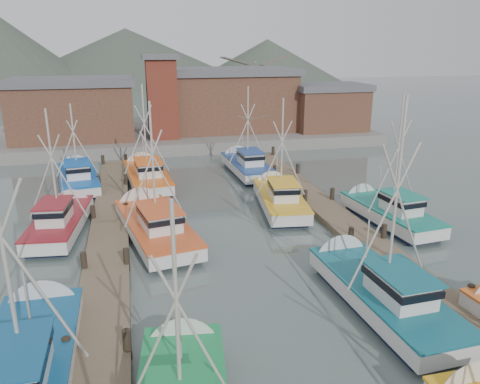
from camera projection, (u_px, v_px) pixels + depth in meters
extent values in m
plane|color=#4D5C5B|center=(273.00, 309.00, 19.88)|extent=(260.00, 260.00, 0.00)
cube|color=brown|center=(105.00, 279.00, 22.01)|extent=(2.20, 46.00, 0.40)
cylinder|color=black|center=(68.00, 357.00, 16.15)|extent=(0.30, 0.30, 1.50)
cylinder|color=black|center=(84.00, 267.00, 22.64)|extent=(0.30, 0.30, 1.50)
cylinder|color=black|center=(93.00, 217.00, 29.14)|extent=(0.30, 0.30, 1.50)
cylinder|color=black|center=(99.00, 185.00, 35.63)|extent=(0.30, 0.30, 1.50)
cylinder|color=black|center=(103.00, 164.00, 42.12)|extent=(0.30, 0.30, 1.50)
cylinder|color=black|center=(128.00, 348.00, 16.58)|extent=(0.30, 0.30, 1.50)
cylinder|color=black|center=(127.00, 263.00, 23.08)|extent=(0.30, 0.30, 1.50)
cylinder|color=black|center=(126.00, 214.00, 29.57)|extent=(0.30, 0.30, 1.50)
cylinder|color=black|center=(126.00, 184.00, 36.06)|extent=(0.30, 0.30, 1.50)
cylinder|color=black|center=(126.00, 162.00, 42.56)|extent=(0.30, 0.30, 1.50)
cube|color=brown|center=(376.00, 250.00, 25.06)|extent=(2.20, 46.00, 0.40)
cylinder|color=black|center=(427.00, 307.00, 19.20)|extent=(0.30, 0.30, 1.50)
cylinder|color=black|center=(350.00, 240.00, 25.69)|extent=(0.30, 0.30, 1.50)
cylinder|color=black|center=(305.00, 201.00, 32.19)|extent=(0.30, 0.30, 1.50)
cylinder|color=black|center=(275.00, 174.00, 38.68)|extent=(0.30, 0.30, 1.50)
cylinder|color=black|center=(253.00, 155.00, 45.17)|extent=(0.30, 0.30, 1.50)
cylinder|color=black|center=(469.00, 301.00, 19.64)|extent=(0.30, 0.30, 1.50)
cylinder|color=black|center=(383.00, 237.00, 26.13)|extent=(0.30, 0.30, 1.50)
cylinder|color=black|center=(332.00, 198.00, 32.62)|extent=(0.30, 0.30, 1.50)
cylinder|color=black|center=(298.00, 173.00, 39.12)|extent=(0.30, 0.30, 1.50)
cylinder|color=black|center=(273.00, 154.00, 45.61)|extent=(0.30, 0.30, 1.50)
cube|color=slate|center=(179.00, 136.00, 54.02)|extent=(44.00, 16.00, 1.20)
cube|color=brown|center=(74.00, 112.00, 48.76)|extent=(12.00, 8.00, 5.50)
cube|color=#525256|center=(71.00, 82.00, 47.82)|extent=(12.72, 8.48, 0.70)
cube|color=brown|center=(229.00, 102.00, 54.21)|extent=(14.00, 9.00, 6.20)
cube|color=#525256|center=(229.00, 71.00, 53.16)|extent=(14.84, 9.54, 0.70)
cube|color=brown|center=(328.00, 110.00, 54.08)|extent=(8.00, 6.00, 4.50)
cube|color=#525256|center=(329.00, 87.00, 53.30)|extent=(8.48, 6.36, 0.70)
cube|color=maroon|center=(162.00, 100.00, 48.48)|extent=(3.00, 3.00, 8.00)
cube|color=#525256|center=(160.00, 57.00, 47.19)|extent=(3.60, 3.60, 0.50)
cone|color=#40493D|center=(129.00, 81.00, 139.39)|extent=(140.00, 140.00, 30.00)
cone|color=#40493D|center=(267.00, 81.00, 138.83)|extent=(90.00, 90.00, 24.00)
cone|color=silver|center=(183.00, 340.00, 16.89)|extent=(2.63, 1.40, 2.51)
cylinder|color=#B6B2A7|center=(177.00, 315.00, 11.83)|extent=(0.12, 0.12, 6.21)
cylinder|color=#B6B2A7|center=(158.00, 341.00, 11.99)|extent=(2.22, 0.36, 4.86)
cylinder|color=#B6B2A7|center=(198.00, 339.00, 12.10)|extent=(2.22, 0.36, 4.86)
cylinder|color=#B6B2A7|center=(181.00, 341.00, 13.93)|extent=(0.07, 0.07, 2.24)
cube|color=#0F1934|center=(382.00, 308.00, 19.84)|extent=(2.88, 7.70, 0.70)
cube|color=silver|center=(383.00, 295.00, 19.64)|extent=(3.27, 8.75, 0.80)
cube|color=#135C6C|center=(384.00, 287.00, 19.53)|extent=(3.36, 8.84, 0.10)
cone|color=silver|center=(335.00, 255.00, 23.63)|extent=(2.75, 1.25, 2.69)
cube|color=silver|center=(400.00, 286.00, 18.41)|extent=(1.88, 2.67, 1.10)
cube|color=black|center=(401.00, 281.00, 18.34)|extent=(2.00, 2.94, 0.28)
cube|color=#135C6C|center=(402.00, 273.00, 18.23)|extent=(2.12, 3.12, 0.07)
cylinder|color=#B6B2A7|center=(396.00, 198.00, 18.17)|extent=(0.13, 0.13, 7.91)
cylinder|color=#B6B2A7|center=(382.00, 221.00, 18.30)|extent=(2.82, 0.24, 6.18)
cylinder|color=#B6B2A7|center=(406.00, 219.00, 18.60)|extent=(2.82, 0.24, 6.18)
cylinder|color=#B6B2A7|center=(367.00, 245.00, 20.58)|extent=(0.07, 0.07, 2.40)
cube|color=silver|center=(25.00, 371.00, 15.05)|extent=(2.97, 8.88, 0.80)
cube|color=navy|center=(24.00, 361.00, 14.94)|extent=(3.06, 8.97, 0.10)
cone|color=silver|center=(46.00, 304.00, 19.19)|extent=(2.77, 1.13, 2.76)
cube|color=silver|center=(14.00, 368.00, 13.78)|extent=(1.81, 2.67, 1.10)
cube|color=black|center=(13.00, 361.00, 13.71)|extent=(1.93, 2.94, 0.28)
cube|color=navy|center=(11.00, 351.00, 13.60)|extent=(2.05, 3.12, 0.07)
cylinder|color=#B6B2A7|center=(3.00, 251.00, 13.57)|extent=(0.13, 0.13, 7.87)
cylinder|color=#B6B2A7|center=(30.00, 277.00, 13.99)|extent=(2.81, 0.13, 6.15)
cylinder|color=#B6B2A7|center=(27.00, 302.00, 16.04)|extent=(0.08, 0.08, 2.65)
cube|color=#0F1934|center=(156.00, 238.00, 27.03)|extent=(4.09, 8.40, 0.70)
cube|color=silver|center=(156.00, 227.00, 26.83)|extent=(4.64, 9.55, 0.80)
cube|color=#D15021|center=(155.00, 221.00, 26.72)|extent=(4.75, 9.65, 0.10)
cone|color=silver|center=(139.00, 206.00, 30.86)|extent=(3.02, 1.62, 2.86)
cube|color=silver|center=(160.00, 218.00, 25.59)|extent=(2.33, 3.04, 1.10)
cube|color=black|center=(160.00, 214.00, 25.52)|extent=(2.50, 3.34, 0.28)
cube|color=#D15021|center=(159.00, 208.00, 25.41)|extent=(2.65, 3.54, 0.07)
cylinder|color=#B6B2A7|center=(153.00, 164.00, 25.52)|extent=(0.15, 0.15, 6.79)
cylinder|color=#B6B2A7|center=(143.00, 179.00, 25.54)|extent=(2.41, 0.55, 5.31)
cylinder|color=#B6B2A7|center=(164.00, 177.00, 25.99)|extent=(2.41, 0.55, 5.31)
cylinder|color=#B6B2A7|center=(147.00, 193.00, 27.78)|extent=(0.09, 0.09, 2.55)
cube|color=#0F1934|center=(280.00, 209.00, 31.81)|extent=(3.12, 7.19, 0.70)
cube|color=silver|center=(280.00, 200.00, 31.61)|extent=(3.55, 8.18, 0.80)
cube|color=gold|center=(280.00, 194.00, 31.50)|extent=(3.64, 8.26, 0.10)
cone|color=silver|center=(270.00, 185.00, 35.41)|extent=(2.59, 1.40, 2.47)
cube|color=silver|center=(283.00, 190.00, 30.43)|extent=(1.88, 2.56, 1.10)
cube|color=black|center=(283.00, 187.00, 30.36)|extent=(2.01, 2.80, 0.28)
cube|color=gold|center=(283.00, 182.00, 30.25)|extent=(2.14, 2.97, 0.07)
cylinder|color=#B6B2A7|center=(282.00, 148.00, 30.37)|extent=(0.12, 0.12, 6.41)
cylinder|color=#B6B2A7|center=(274.00, 159.00, 30.55)|extent=(2.28, 0.37, 5.01)
cylinder|color=#B6B2A7|center=(289.00, 159.00, 30.65)|extent=(2.28, 0.37, 5.01)
cylinder|color=#B6B2A7|center=(277.00, 171.00, 32.48)|extent=(0.07, 0.07, 2.21)
cube|color=#0F1934|center=(61.00, 233.00, 27.76)|extent=(2.90, 6.90, 0.70)
cube|color=silver|center=(60.00, 222.00, 27.57)|extent=(3.30, 7.85, 0.80)
cube|color=maroon|center=(59.00, 216.00, 27.45)|extent=(3.38, 7.93, 0.10)
cone|color=silver|center=(74.00, 204.00, 31.22)|extent=(2.48, 1.35, 2.38)
cube|color=silver|center=(54.00, 213.00, 26.41)|extent=(1.78, 2.44, 1.10)
cube|color=black|center=(54.00, 209.00, 26.34)|extent=(1.90, 2.68, 0.28)
cube|color=maroon|center=(53.00, 203.00, 26.23)|extent=(2.02, 2.84, 0.07)
cylinder|color=#B6B2A7|center=(52.00, 165.00, 26.34)|extent=(0.13, 0.13, 6.30)
cylinder|color=#B6B2A7|center=(44.00, 178.00, 26.51)|extent=(2.25, 0.33, 4.93)
cylinder|color=#B6B2A7|center=(63.00, 177.00, 26.63)|extent=(2.25, 0.33, 4.93)
cylinder|color=#B6B2A7|center=(63.00, 190.00, 28.38)|extent=(0.07, 0.07, 2.29)
cube|color=#0F1934|center=(389.00, 223.00, 29.22)|extent=(2.88, 6.82, 0.70)
cube|color=silver|center=(390.00, 213.00, 29.02)|extent=(3.28, 7.75, 0.80)
cube|color=#147668|center=(391.00, 208.00, 28.91)|extent=(3.36, 7.83, 0.10)
cone|color=silver|center=(356.00, 198.00, 32.45)|extent=(2.48, 1.35, 2.38)
cube|color=silver|center=(401.00, 203.00, 27.92)|extent=(1.77, 2.41, 1.10)
cube|color=black|center=(401.00, 200.00, 27.86)|extent=(1.89, 2.64, 0.28)
cube|color=#147668|center=(402.00, 194.00, 27.75)|extent=(2.01, 2.80, 0.07)
cylinder|color=#B6B2A7|center=(398.00, 153.00, 27.71)|extent=(0.12, 0.12, 6.99)
cylinder|color=#B6B2A7|center=(390.00, 167.00, 27.80)|extent=(2.49, 0.35, 5.46)
cylinder|color=#B6B2A7|center=(404.00, 165.00, 28.12)|extent=(2.49, 0.35, 5.46)
cylinder|color=#B6B2A7|center=(379.00, 183.00, 29.76)|extent=(0.07, 0.07, 2.20)
cube|color=#0F1934|center=(148.00, 184.00, 37.30)|extent=(3.14, 7.80, 0.70)
cube|color=silver|center=(147.00, 176.00, 37.10)|extent=(3.57, 8.86, 0.80)
cube|color=#E45C16|center=(147.00, 172.00, 36.99)|extent=(3.66, 8.95, 0.10)
cone|color=silver|center=(141.00, 165.00, 41.06)|extent=(2.79, 1.33, 2.70)
cube|color=silver|center=(148.00, 168.00, 35.87)|extent=(1.97, 2.74, 1.10)
cube|color=black|center=(148.00, 165.00, 35.81)|extent=(2.10, 3.01, 0.28)
cube|color=#E45C16|center=(148.00, 161.00, 35.70)|extent=(2.23, 3.19, 0.07)
cylinder|color=#B6B2A7|center=(145.00, 129.00, 35.79)|extent=(0.13, 0.13, 6.80)
cylinder|color=#B6B2A7|center=(138.00, 140.00, 35.87)|extent=(2.43, 0.30, 5.31)
cylinder|color=#B6B2A7|center=(152.00, 139.00, 36.20)|extent=(2.43, 0.30, 5.31)
cylinder|color=#B6B2A7|center=(143.00, 153.00, 38.02)|extent=(0.08, 0.08, 2.41)
cube|color=#0F1934|center=(247.00, 173.00, 40.41)|extent=(2.59, 7.18, 0.70)
cube|color=silver|center=(247.00, 166.00, 40.21)|extent=(2.94, 8.15, 0.80)
cube|color=navy|center=(247.00, 162.00, 40.09)|extent=(3.02, 8.24, 0.10)
cone|color=silver|center=(235.00, 157.00, 43.95)|extent=(2.56, 1.20, 2.52)
cube|color=silver|center=(250.00, 158.00, 39.03)|extent=(1.72, 2.48, 1.10)
cube|color=black|center=(250.00, 155.00, 38.96)|extent=(1.84, 2.73, 0.28)
cube|color=navy|center=(250.00, 151.00, 38.85)|extent=(1.95, 2.89, 0.07)
cylinder|color=#B6B2A7|center=(248.00, 125.00, 38.98)|extent=(0.12, 0.12, 6.36)
cylinder|color=#B6B2A7|center=(242.00, 134.00, 39.07)|extent=(2.28, 0.17, 4.97)
cylinder|color=#B6B2A7|center=(254.00, 134.00, 39.33)|extent=(2.28, 0.17, 4.97)
cylinder|color=#B6B2A7|center=(243.00, 145.00, 41.06)|extent=(0.07, 0.07, 2.25)
cube|color=#0F1934|center=(79.00, 187.00, 36.70)|extent=(3.39, 7.49, 0.70)
cube|color=silver|center=(78.00, 179.00, 36.50)|extent=(3.86, 8.52, 0.80)
cube|color=#0C51AA|center=(78.00, 174.00, 36.39)|extent=(3.95, 8.61, 0.10)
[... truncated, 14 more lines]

